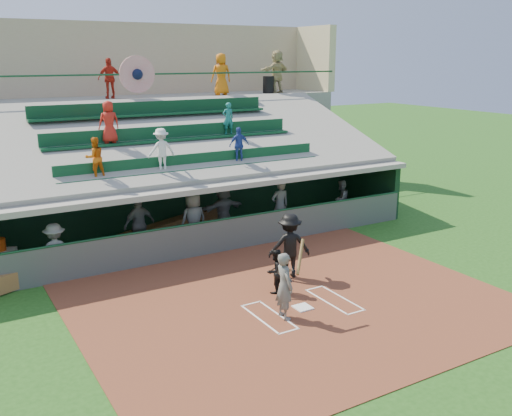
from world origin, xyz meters
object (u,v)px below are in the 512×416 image
home_plate (303,307)px  white_table (0,263)px  catcher (275,271)px  batter_at_plate (285,285)px  trash_bin (268,85)px

home_plate → white_table: (-6.41, 6.28, 0.40)m
home_plate → white_table: size_ratio=0.48×
home_plate → catcher: 1.36m
home_plate → batter_at_plate: 1.13m
home_plate → trash_bin: bearing=62.1°
home_plate → trash_bin: size_ratio=0.54×
white_table → trash_bin: 15.28m
batter_at_plate → trash_bin: bearing=60.0°
catcher → white_table: (-6.34, 5.06, -0.21)m
home_plate → catcher: bearing=93.2°
batter_at_plate → home_plate: bearing=17.2°
catcher → trash_bin: 13.99m
catcher → white_table: catcher is taller
catcher → trash_bin: size_ratio=1.56×
home_plate → trash_bin: (6.71, 12.65, 4.96)m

